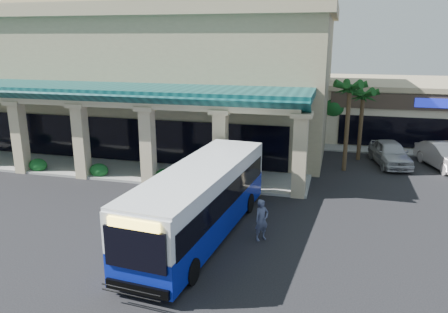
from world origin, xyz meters
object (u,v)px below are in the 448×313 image
(transit_bus, at_px, (201,202))
(car_silver, at_px, (390,153))
(pedestrian, at_px, (262,220))
(car_white, at_px, (445,156))

(transit_bus, relative_size, car_silver, 2.28)
(transit_bus, height_order, pedestrian, transit_bus)
(car_silver, bearing_deg, pedestrian, -127.08)
(transit_bus, height_order, car_silver, transit_bus)
(pedestrian, height_order, car_silver, pedestrian)
(transit_bus, distance_m, car_white, 19.09)
(transit_bus, distance_m, car_silver, 16.95)
(car_silver, height_order, car_white, car_white)
(car_white, bearing_deg, pedestrian, -144.15)
(pedestrian, relative_size, car_white, 0.36)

